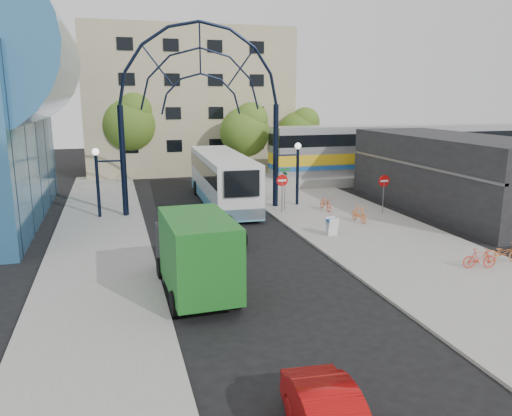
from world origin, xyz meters
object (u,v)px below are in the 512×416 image
object	(u,v)px
bike_near_b	(359,214)
train_car	(404,148)
bike_far_a	(503,253)
bike_far_b	(480,258)
tree_north_c	(300,130)
city_bus	(222,178)
sandwich_board	(332,224)
do_not_enter_sign	(384,185)
tree_north_a	(246,129)
stop_sign	(282,184)
green_truck	(194,253)
gateway_arch	(201,79)
black_suv	(220,229)
street_name_sign	(285,180)
tree_north_b	(130,121)
bike_near_a	(326,203)

from	to	relation	value
bike_near_b	train_car	bearing A→B (deg)	46.11
bike_far_a	bike_far_b	size ratio (longest dim) A/B	1.11
tree_north_c	bike_near_b	distance (m)	20.31
city_bus	bike_far_a	bearing A→B (deg)	-57.86
sandwich_board	do_not_enter_sign	bearing A→B (deg)	36.68
tree_north_a	city_bus	size ratio (longest dim) A/B	0.54
stop_sign	green_truck	world-z (taller)	green_truck
gateway_arch	stop_sign	xyz separation A→B (m)	(4.80, -2.00, -6.56)
tree_north_c	black_suv	world-z (taller)	tree_north_c
street_name_sign	city_bus	size ratio (longest dim) A/B	0.21
train_car	tree_north_c	world-z (taller)	tree_north_c
train_car	black_suv	size ratio (longest dim) A/B	5.31
city_bus	tree_north_b	bearing A→B (deg)	114.29
tree_north_a	bike_far_a	size ratio (longest dim) A/B	4.25
bike_far_b	sandwich_board	bearing A→B (deg)	43.99
do_not_enter_sign	tree_north_c	size ratio (longest dim) A/B	0.38
green_truck	bike_near_b	bearing A→B (deg)	33.34
tree_north_a	tree_north_c	distance (m)	6.33
street_name_sign	bike_near_a	bearing A→B (deg)	-17.62
green_truck	black_suv	world-z (taller)	green_truck
sandwich_board	city_bus	xyz separation A→B (m)	(-3.85, 10.16, 1.12)
sandwich_board	tree_north_c	world-z (taller)	tree_north_c
bike_far_b	city_bus	bearing A→B (deg)	37.99
street_name_sign	sandwich_board	xyz separation A→B (m)	(0.40, -6.62, -1.39)
green_truck	bike_near_a	distance (m)	15.59
bike_near_a	black_suv	bearing A→B (deg)	-147.65
bike_near_a	bike_near_b	bearing A→B (deg)	-78.04
black_suv	bike_near_a	bearing A→B (deg)	31.47
train_car	green_truck	bearing A→B (deg)	-136.48
black_suv	bike_near_a	world-z (taller)	black_suv
sandwich_board	tree_north_c	distance (m)	23.17
green_truck	bike_near_a	size ratio (longest dim) A/B	3.58
green_truck	street_name_sign	bearing A→B (deg)	54.94
gateway_arch	street_name_sign	xyz separation A→B (m)	(5.20, -1.40, -6.43)
tree_north_a	bike_near_a	distance (m)	14.80
bike_near_a	tree_north_c	bearing A→B (deg)	76.64
green_truck	bike_near_b	distance (m)	13.76
street_name_sign	bike_near_b	size ratio (longest dim) A/B	1.67
tree_north_a	black_suv	world-z (taller)	tree_north_a
black_suv	tree_north_c	bearing A→B (deg)	59.97
train_car	city_bus	bearing A→B (deg)	-162.19
street_name_sign	bike_far_b	bearing A→B (deg)	-71.65
street_name_sign	bike_far_a	xyz separation A→B (m)	(6.03, -12.86, -1.58)
gateway_arch	bike_near_b	world-z (taller)	gateway_arch
do_not_enter_sign	bike_near_b	xyz separation A→B (m)	(-2.58, -1.71, -1.35)
do_not_enter_sign	street_name_sign	bearing A→B (deg)	155.84
tree_north_a	tree_north_b	xyz separation A→B (m)	(-10.00, 4.00, 0.66)
gateway_arch	city_bus	distance (m)	7.24
gateway_arch	train_car	xyz separation A→B (m)	(20.00, 8.00, -5.66)
street_name_sign	tree_north_a	world-z (taller)	tree_north_a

